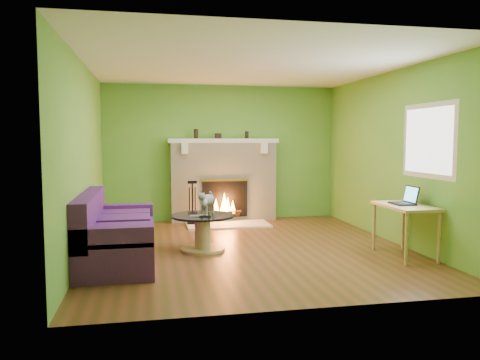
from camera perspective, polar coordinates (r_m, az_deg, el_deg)
The scene contains 22 objects.
floor at distance 6.84m, azimuth 1.05°, elevation -8.25°, with size 5.00×5.00×0.00m, color #543518.
ceiling at distance 6.74m, azimuth 1.08°, elevation 13.80°, with size 5.00×5.00×0.00m, color white.
wall_back at distance 9.12m, azimuth -2.23°, elevation 3.31°, with size 5.00×5.00×0.00m, color #519932.
wall_front at distance 4.26m, azimuth 8.12°, elevation 1.33°, with size 5.00×5.00×0.00m, color #519932.
wall_left at distance 6.58m, azimuth -18.50°, elevation 2.40°, with size 5.00×5.00×0.00m, color #519932.
wall_right at distance 7.47m, azimuth 18.22°, elevation 2.69°, with size 5.00×5.00×0.00m, color #519932.
window_frame at distance 6.69m, azimuth 21.97°, elevation 4.48°, with size 1.20×1.20×0.00m, color silver.
window_pane at distance 6.68m, azimuth 21.91°, elevation 4.48°, with size 1.06×1.06×0.00m, color white.
fireplace at distance 8.97m, azimuth -2.03°, elevation -0.09°, with size 2.10×0.46×1.58m.
hearth at distance 8.57m, azimuth -1.48°, elevation -5.44°, with size 1.50×0.75×0.03m, color beige.
mantel at distance 8.92m, azimuth -2.03°, elevation 4.81°, with size 2.10×0.28×0.08m, color silver.
sofa at distance 6.22m, azimuth -15.17°, elevation -6.53°, with size 0.90×1.98×0.89m.
coffee_table at distance 6.66m, azimuth -4.59°, elevation -6.07°, with size 0.89×0.89×0.50m.
desk at distance 6.62m, azimuth 19.51°, elevation -3.60°, with size 0.55×0.94×0.70m.
cat at distance 6.66m, azimuth -3.98°, elevation -2.74°, with size 0.20×0.54×0.34m, color slate, non-canonical shape.
remote_silver at distance 6.50m, azimuth -5.37°, elevation -4.37°, with size 0.17×0.04×0.02m, color #949396.
remote_black at distance 6.45m, azimuth -4.25°, elevation -4.44°, with size 0.16×0.04×0.02m, color black.
laptop at distance 6.62m, azimuth 19.20°, elevation -1.75°, with size 0.29×0.33×0.25m, color black, non-canonical shape.
fire_tools at distance 8.57m, azimuth -5.81°, elevation -2.69°, with size 0.21×0.21×0.79m, color black, non-canonical shape.
mantel_vase_left at distance 8.88m, azimuth -5.39°, elevation 5.63°, with size 0.08×0.08×0.18m, color black.
mantel_vase_right at distance 9.03m, azimuth 0.84°, elevation 5.52°, with size 0.07×0.07×0.14m, color black.
mantel_box at distance 8.93m, azimuth -2.69°, elevation 5.39°, with size 0.12×0.08×0.10m, color black.
Camera 1 is at (-1.39, -6.51, 1.57)m, focal length 35.00 mm.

